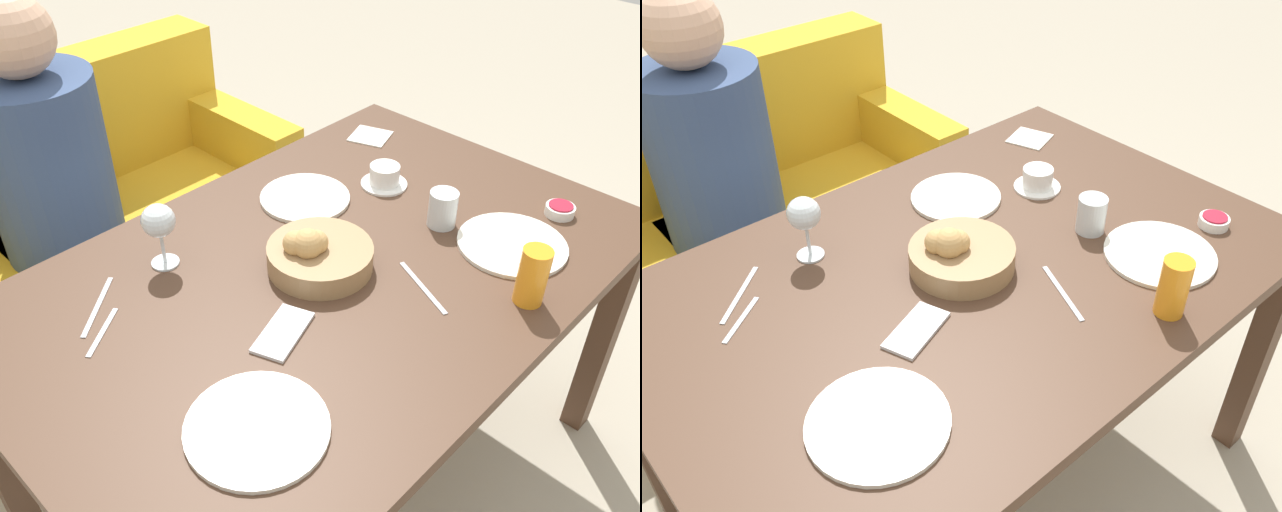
% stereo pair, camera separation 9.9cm
% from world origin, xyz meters
% --- Properties ---
extents(ground_plane, '(10.00, 10.00, 0.00)m').
position_xyz_m(ground_plane, '(0.00, 0.00, 0.00)').
color(ground_plane, '#A89E89').
extents(dining_table, '(1.48, 0.97, 0.77)m').
position_xyz_m(dining_table, '(0.00, 0.00, 0.68)').
color(dining_table, '#4C3323').
rests_on(dining_table, ground_plane).
extents(couch, '(1.60, 0.70, 0.86)m').
position_xyz_m(couch, '(-0.12, 1.15, 0.31)').
color(couch, gold).
rests_on(couch, ground_plane).
extents(seated_person, '(0.37, 0.49, 1.21)m').
position_xyz_m(seated_person, '(-0.16, 1.00, 0.51)').
color(seated_person, '#23232D').
rests_on(seated_person, ground_plane).
extents(bread_basket, '(0.24, 0.24, 0.11)m').
position_xyz_m(bread_basket, '(-0.01, 0.02, 0.81)').
color(bread_basket, '#99754C').
rests_on(bread_basket, dining_table).
extents(plate_near_left, '(0.26, 0.26, 0.01)m').
position_xyz_m(plate_near_left, '(-0.41, -0.22, 0.78)').
color(plate_near_left, silver).
rests_on(plate_near_left, dining_table).
extents(plate_near_right, '(0.26, 0.26, 0.01)m').
position_xyz_m(plate_near_right, '(0.36, -0.26, 0.78)').
color(plate_near_right, silver).
rests_on(plate_near_right, dining_table).
extents(plate_far_center, '(0.23, 0.23, 0.01)m').
position_xyz_m(plate_far_center, '(0.17, 0.24, 0.78)').
color(plate_far_center, silver).
rests_on(plate_far_center, dining_table).
extents(juice_glass, '(0.06, 0.06, 0.13)m').
position_xyz_m(juice_glass, '(0.22, -0.38, 0.84)').
color(juice_glass, orange).
rests_on(juice_glass, dining_table).
extents(water_tumbler, '(0.07, 0.07, 0.09)m').
position_xyz_m(water_tumbler, '(0.32, -0.08, 0.82)').
color(water_tumbler, silver).
rests_on(water_tumbler, dining_table).
extents(wine_glass, '(0.08, 0.08, 0.16)m').
position_xyz_m(wine_glass, '(-0.24, 0.28, 0.88)').
color(wine_glass, silver).
rests_on(wine_glass, dining_table).
extents(coffee_cup, '(0.12, 0.12, 0.06)m').
position_xyz_m(coffee_cup, '(0.37, 0.14, 0.80)').
color(coffee_cup, white).
rests_on(coffee_cup, dining_table).
extents(jam_bowl_berry, '(0.07, 0.07, 0.03)m').
position_xyz_m(jam_bowl_berry, '(0.56, -0.27, 0.78)').
color(jam_bowl_berry, white).
rests_on(jam_bowl_berry, dining_table).
extents(fork_silver, '(0.15, 0.13, 0.00)m').
position_xyz_m(fork_silver, '(-0.43, 0.26, 0.77)').
color(fork_silver, '#B7B7BC').
rests_on(fork_silver, dining_table).
extents(knife_silver, '(0.08, 0.18, 0.00)m').
position_xyz_m(knife_silver, '(0.10, -0.20, 0.77)').
color(knife_silver, '#B7B7BC').
rests_on(knife_silver, dining_table).
extents(spoon_coffee, '(0.12, 0.09, 0.00)m').
position_xyz_m(spoon_coffee, '(-0.47, 0.18, 0.77)').
color(spoon_coffee, '#B7B7BC').
rests_on(spoon_coffee, dining_table).
extents(napkin, '(0.14, 0.14, 0.00)m').
position_xyz_m(napkin, '(0.55, 0.34, 0.77)').
color(napkin, silver).
rests_on(napkin, dining_table).
extents(cell_phone, '(0.17, 0.12, 0.01)m').
position_xyz_m(cell_phone, '(-0.21, -0.08, 0.77)').
color(cell_phone, silver).
rests_on(cell_phone, dining_table).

